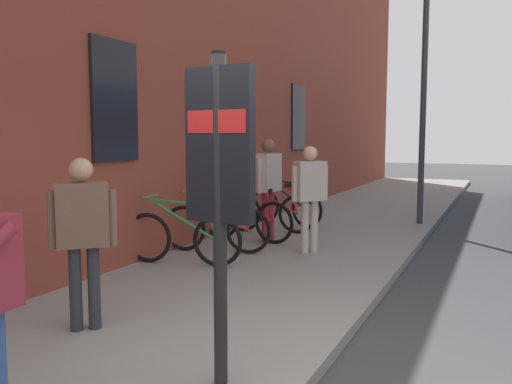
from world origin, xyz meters
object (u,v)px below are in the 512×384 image
object	(u,v)px
bicycle_nearest_sign	(270,212)
pedestrian_crossing_street	(83,226)
bicycle_leaning_wall	(216,228)
bicycle_by_door	(247,219)
street_lamp	(424,80)
transit_info_sign	(220,167)
pedestrian_near_bus	(310,188)
bicycle_mid_rack	(286,206)
pedestrian_by_facade	(268,179)
bicycle_far_end	(183,237)

from	to	relation	value
bicycle_nearest_sign	pedestrian_crossing_street	distance (m)	5.51
bicycle_leaning_wall	bicycle_by_door	size ratio (longest dim) A/B	0.99
bicycle_by_door	street_lamp	size ratio (longest dim) A/B	0.36
bicycle_nearest_sign	transit_info_sign	bearing A→B (deg)	-160.04
bicycle_nearest_sign	street_lamp	world-z (taller)	street_lamp
bicycle_by_door	pedestrian_crossing_street	distance (m)	4.57
pedestrian_crossing_street	pedestrian_near_bus	size ratio (longest dim) A/B	0.97
pedestrian_near_bus	pedestrian_crossing_street	bearing A→B (deg)	169.03
bicycle_leaning_wall	street_lamp	world-z (taller)	street_lamp
bicycle_nearest_sign	bicycle_mid_rack	distance (m)	0.91
transit_info_sign	bicycle_mid_rack	bearing A→B (deg)	17.84
bicycle_nearest_sign	transit_info_sign	distance (m)	6.39
bicycle_mid_rack	pedestrian_by_facade	world-z (taller)	pedestrian_by_facade
bicycle_mid_rack	pedestrian_by_facade	size ratio (longest dim) A/B	0.98
bicycle_far_end	bicycle_leaning_wall	size ratio (longest dim) A/B	1.00
bicycle_leaning_wall	bicycle_mid_rack	xyz separation A→B (m)	(2.87, -0.03, 0.00)
street_lamp	transit_info_sign	bearing A→B (deg)	178.07
pedestrian_crossing_street	bicycle_far_end	bearing A→B (deg)	12.41
pedestrian_by_facade	bicycle_nearest_sign	bearing A→B (deg)	20.72
bicycle_by_door	pedestrian_near_bus	distance (m)	1.48
bicycle_by_door	pedestrian_near_bus	world-z (taller)	pedestrian_near_bus
bicycle_nearest_sign	pedestrian_near_bus	distance (m)	1.95
bicycle_leaning_wall	pedestrian_by_facade	xyz separation A→B (m)	(1.17, -0.37, 0.69)
bicycle_mid_rack	transit_info_sign	world-z (taller)	transit_info_sign
bicycle_leaning_wall	bicycle_by_door	distance (m)	1.01
bicycle_leaning_wall	bicycle_nearest_sign	bearing A→B (deg)	-2.19
bicycle_far_end	street_lamp	size ratio (longest dim) A/B	0.35
bicycle_far_end	bicycle_by_door	world-z (taller)	same
pedestrian_by_facade	pedestrian_near_bus	world-z (taller)	pedestrian_by_facade
pedestrian_near_bus	street_lamp	distance (m)	4.27
bicycle_nearest_sign	pedestrian_crossing_street	world-z (taller)	pedestrian_crossing_street
bicycle_far_end	pedestrian_by_facade	bearing A→B (deg)	-11.12
bicycle_far_end	bicycle_leaning_wall	world-z (taller)	same
bicycle_nearest_sign	pedestrian_near_bus	size ratio (longest dim) A/B	1.05
pedestrian_near_bus	transit_info_sign	bearing A→B (deg)	-168.90
bicycle_far_end	pedestrian_crossing_street	xyz separation A→B (m)	(-2.58, -0.57, 0.60)
bicycle_far_end	transit_info_sign	world-z (taller)	transit_info_sign
bicycle_nearest_sign	transit_info_sign	world-z (taller)	transit_info_sign
pedestrian_crossing_street	bicycle_leaning_wall	bearing A→B (deg)	8.67
transit_info_sign	pedestrian_by_facade	world-z (taller)	transit_info_sign
bicycle_by_door	bicycle_mid_rack	world-z (taller)	same
bicycle_mid_rack	pedestrian_by_facade	xyz separation A→B (m)	(-1.70, -0.35, 0.69)
bicycle_by_door	transit_info_sign	bearing A→B (deg)	-156.32
transit_info_sign	pedestrian_near_bus	distance (m)	4.66
transit_info_sign	pedestrian_crossing_street	bearing A→B (deg)	75.39
bicycle_by_door	bicycle_mid_rack	size ratio (longest dim) A/B	1.02
bicycle_mid_rack	pedestrian_crossing_street	distance (m)	6.41
bicycle_leaning_wall	pedestrian_crossing_street	xyz separation A→B (m)	(-3.49, -0.53, 0.60)
bicycle_far_end	pedestrian_crossing_street	world-z (taller)	pedestrian_crossing_street
bicycle_nearest_sign	pedestrian_by_facade	world-z (taller)	pedestrian_by_facade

